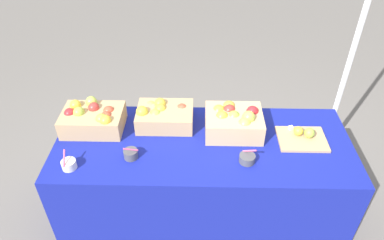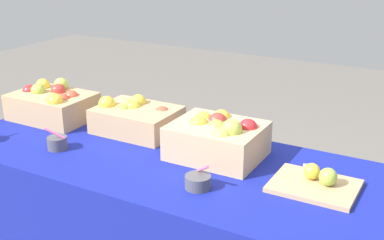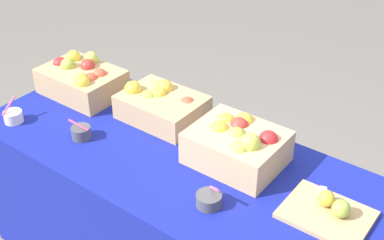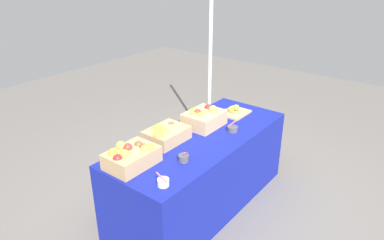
{
  "view_description": "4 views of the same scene",
  "coord_description": "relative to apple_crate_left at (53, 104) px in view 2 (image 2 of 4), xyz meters",
  "views": [
    {
      "loc": [
        -0.03,
        -1.72,
        2.25
      ],
      "look_at": [
        -0.07,
        0.05,
        0.88
      ],
      "focal_mm": 33.38,
      "sensor_mm": 36.0,
      "label": 1
    },
    {
      "loc": [
        1.04,
        -1.62,
        1.61
      ],
      "look_at": [
        0.12,
        0.04,
        0.91
      ],
      "focal_mm": 47.11,
      "sensor_mm": 36.0,
      "label": 2
    },
    {
      "loc": [
        1.07,
        -1.35,
        2.03
      ],
      "look_at": [
        0.01,
        0.05,
        0.9
      ],
      "focal_mm": 48.22,
      "sensor_mm": 36.0,
      "label": 3
    },
    {
      "loc": [
        -2.32,
        -1.7,
        2.19
      ],
      "look_at": [
        -0.14,
        -0.01,
        0.95
      ],
      "focal_mm": 33.15,
      "sensor_mm": 36.0,
      "label": 4
    }
  ],
  "objects": [
    {
      "name": "cutting_board_front",
      "position": [
        1.37,
        -0.09,
        -0.06
      ],
      "size": [
        0.31,
        0.24,
        0.08
      ],
      "color": "tan",
      "rests_on": "table"
    },
    {
      "name": "apple_crate_left",
      "position": [
        0.0,
        0.0,
        0.0
      ],
      "size": [
        0.4,
        0.28,
        0.19
      ],
      "color": "tan",
      "rests_on": "table"
    },
    {
      "name": "table",
      "position": [
        0.73,
        -0.13,
        -0.45
      ],
      "size": [
        1.9,
        0.76,
        0.74
      ],
      "primitive_type": "cube",
      "color": "navy",
      "rests_on": "ground_plane"
    },
    {
      "name": "apple_crate_middle",
      "position": [
        0.46,
        0.06,
        -0.01
      ],
      "size": [
        0.37,
        0.28,
        0.16
      ],
      "color": "tan",
      "rests_on": "table"
    },
    {
      "name": "apple_crate_right",
      "position": [
        0.93,
        -0.01,
        0.01
      ],
      "size": [
        0.37,
        0.3,
        0.19
      ],
      "color": "tan",
      "rests_on": "table"
    },
    {
      "name": "sample_bowl_near",
      "position": [
        0.29,
        -0.28,
        -0.05
      ],
      "size": [
        0.09,
        0.09,
        0.1
      ],
      "color": "#4C4C51",
      "rests_on": "table"
    },
    {
      "name": "sample_bowl_mid",
      "position": [
        0.99,
        -0.3,
        -0.05
      ],
      "size": [
        0.1,
        0.1,
        0.1
      ],
      "color": "#4C4C51",
      "rests_on": "table"
    }
  ]
}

